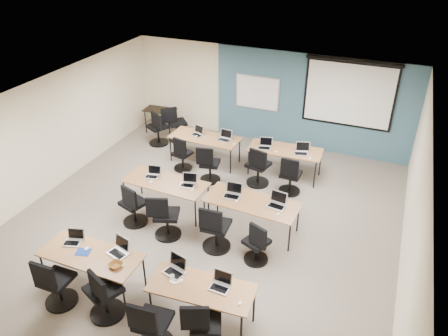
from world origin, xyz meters
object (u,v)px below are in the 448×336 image
at_px(training_table_mid_right, 252,203).
at_px(laptop_2, 176,268).
at_px(training_table_back_left, 205,139).
at_px(task_chair_5, 165,220).
at_px(laptop_10, 265,145).
at_px(task_chair_8, 182,156).
at_px(laptop_5, 188,182).
at_px(task_chair_3, 203,329).
at_px(task_chair_7, 257,246).
at_px(task_chair_6, 215,231).
at_px(laptop_9, 225,137).
at_px(laptop_11, 302,151).
at_px(utility_table, 160,112).
at_px(training_table_front_right, 202,289).
at_px(laptop_1, 119,249).
at_px(laptop_8, 198,133).
at_px(laptop_7, 277,203).
at_px(task_chair_10, 258,169).
at_px(laptop_6, 233,193).
at_px(whiteboard, 257,93).
at_px(laptop_3, 221,284).
at_px(task_chair_0, 55,286).
at_px(laptop_4, 153,174).
at_px(training_table_front_left, 91,256).
at_px(task_chair_2, 152,329).
at_px(training_table_mid_left, 166,183).
at_px(task_chair_9, 209,167).
at_px(spare_chair_a, 176,126).
at_px(task_chair_1, 104,297).
at_px(task_chair_11, 290,178).
at_px(projector_screen, 350,90).
at_px(laptop_0, 74,239).
at_px(spare_chair_b, 158,131).
at_px(task_chair_4, 133,208).

relative_size(training_table_mid_right, laptop_2, 5.56).
bearing_deg(training_table_back_left, task_chair_5, -78.16).
distance_m(training_table_back_left, laptop_10, 1.65).
bearing_deg(task_chair_8, laptop_5, -45.78).
relative_size(task_chair_3, task_chair_7, 1.05).
xyz_separation_m(task_chair_6, laptop_9, (-1.13, 3.26, 0.36)).
relative_size(laptop_11, utility_table, 0.37).
distance_m(training_table_front_right, laptop_1, 1.68).
bearing_deg(training_table_front_right, laptop_8, 112.18).
distance_m(laptop_5, laptop_7, 2.00).
bearing_deg(laptop_8, task_chair_10, -0.49).
bearing_deg(task_chair_6, task_chair_3, -74.75).
relative_size(laptop_6, laptop_10, 1.07).
relative_size(whiteboard, task_chair_3, 1.28).
xyz_separation_m(laptop_7, laptop_11, (-0.08, 2.38, -0.00)).
relative_size(training_table_mid_right, laptop_3, 6.11).
distance_m(task_chair_0, laptop_9, 5.67).
distance_m(training_table_mid_right, laptop_4, 2.38).
relative_size(whiteboard, laptop_7, 3.57).
distance_m(training_table_front_left, task_chair_2, 1.81).
xyz_separation_m(whiteboard, laptop_1, (-0.28, -6.51, -0.65)).
height_order(training_table_mid_left, laptop_7, laptop_7).
height_order(training_table_front_right, laptop_7, laptop_7).
distance_m(training_table_back_left, task_chair_9, 1.07).
height_order(task_chair_2, laptop_8, task_chair_2).
distance_m(laptop_8, spare_chair_a, 1.42).
height_order(task_chair_1, task_chair_9, task_chair_1).
xyz_separation_m(laptop_5, spare_chair_a, (-2.00, 3.14, -0.36)).
xyz_separation_m(training_table_back_left, task_chair_11, (2.51, -0.65, -0.27)).
xyz_separation_m(projector_screen, training_table_front_left, (-3.22, -6.73, -1.20)).
bearing_deg(laptop_11, task_chair_7, -107.03).
distance_m(training_table_front_left, training_table_front_right, 2.09).
distance_m(laptop_3, task_chair_5, 2.46).
bearing_deg(task_chair_5, laptop_2, -74.62).
bearing_deg(training_table_mid_right, laptop_0, -132.74).
bearing_deg(whiteboard, spare_chair_b, -150.56).
bearing_deg(task_chair_4, laptop_4, 107.62).
xyz_separation_m(projector_screen, spare_chair_a, (-4.66, -0.92, -1.45)).
distance_m(task_chair_8, utility_table, 2.47).
distance_m(task_chair_4, task_chair_11, 3.69).
relative_size(training_table_back_left, laptop_10, 5.65).
bearing_deg(task_chair_10, task_chair_5, -99.57).
height_order(laptop_3, laptop_5, laptop_5).
height_order(training_table_front_left, laptop_5, laptop_5).
height_order(whiteboard, task_chair_4, whiteboard).
distance_m(task_chair_5, laptop_6, 1.49).
height_order(laptop_0, task_chair_3, task_chair_3).
height_order(whiteboard, laptop_4, whiteboard).
height_order(laptop_1, laptop_3, laptop_1).
xyz_separation_m(task_chair_4, task_chair_8, (-0.12, 2.47, -0.02)).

